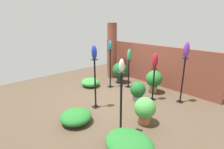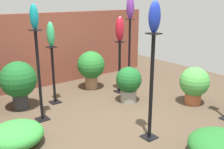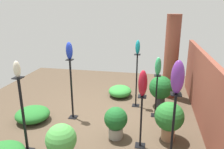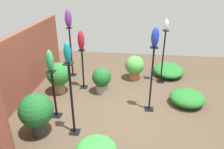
{
  "view_description": "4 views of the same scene",
  "coord_description": "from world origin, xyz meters",
  "px_view_note": "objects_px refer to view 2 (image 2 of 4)",
  "views": [
    {
      "loc": [
        4.19,
        -3.74,
        2.57
      ],
      "look_at": [
        0.06,
        0.01,
        0.86
      ],
      "focal_mm": 28.0,
      "sensor_mm": 36.0,
      "label": 1
    },
    {
      "loc": [
        -2.28,
        -3.17,
        1.97
      ],
      "look_at": [
        0.29,
        0.2,
        0.7
      ],
      "focal_mm": 42.0,
      "sensor_mm": 36.0,
      "label": 2
    },
    {
      "loc": [
        4.9,
        1.15,
        2.7
      ],
      "look_at": [
        -0.16,
        0.13,
        1.09
      ],
      "focal_mm": 35.0,
      "sensor_mm": 36.0,
      "label": 3
    },
    {
      "loc": [
        -4.13,
        -0.47,
        2.91
      ],
      "look_at": [
        0.13,
        0.06,
        0.89
      ],
      "focal_mm": 35.0,
      "sensor_mm": 36.0,
      "label": 4
    }
  ],
  "objects_px": {
    "potted_plant_front_left": "(194,83)",
    "potted_plant_front_right": "(129,82)",
    "potted_plant_mid_left": "(91,66)",
    "potted_plant_near_pillar": "(19,81)",
    "pedestal_teal": "(39,80)",
    "art_vase_jade": "(51,34)",
    "art_vase_ruby": "(120,29)",
    "pedestal_ruby": "(120,69)",
    "art_vase_teal": "(34,17)",
    "pedestal_jade": "(54,78)",
    "art_vase_cobalt": "(155,17)",
    "pedestal_cobalt": "(151,92)",
    "pedestal_violet": "(129,52)",
    "art_vase_violet": "(130,8)"
  },
  "relations": [
    {
      "from": "pedestal_ruby",
      "to": "pedestal_teal",
      "type": "height_order",
      "value": "pedestal_teal"
    },
    {
      "from": "art_vase_violet",
      "to": "potted_plant_near_pillar",
      "type": "xyz_separation_m",
      "value": [
        -2.72,
        -0.12,
        -1.2
      ]
    },
    {
      "from": "art_vase_violet",
      "to": "potted_plant_mid_left",
      "type": "height_order",
      "value": "art_vase_violet"
    },
    {
      "from": "potted_plant_front_left",
      "to": "potted_plant_front_right",
      "type": "distance_m",
      "value": 1.23
    },
    {
      "from": "pedestal_violet",
      "to": "art_vase_ruby",
      "type": "relative_size",
      "value": 2.91
    },
    {
      "from": "pedestal_violet",
      "to": "potted_plant_front_right",
      "type": "distance_m",
      "value": 1.45
    },
    {
      "from": "pedestal_ruby",
      "to": "art_vase_cobalt",
      "type": "bearing_deg",
      "value": -116.15
    },
    {
      "from": "potted_plant_mid_left",
      "to": "potted_plant_near_pillar",
      "type": "bearing_deg",
      "value": -174.76
    },
    {
      "from": "art_vase_ruby",
      "to": "potted_plant_front_right",
      "type": "height_order",
      "value": "art_vase_ruby"
    },
    {
      "from": "potted_plant_mid_left",
      "to": "potted_plant_front_right",
      "type": "height_order",
      "value": "potted_plant_mid_left"
    },
    {
      "from": "art_vase_ruby",
      "to": "art_vase_jade",
      "type": "height_order",
      "value": "art_vase_ruby"
    },
    {
      "from": "pedestal_jade",
      "to": "art_vase_cobalt",
      "type": "distance_m",
      "value": 2.44
    },
    {
      "from": "pedestal_violet",
      "to": "potted_plant_front_left",
      "type": "distance_m",
      "value": 1.91
    },
    {
      "from": "art_vase_ruby",
      "to": "potted_plant_near_pillar",
      "type": "distance_m",
      "value": 2.19
    },
    {
      "from": "pedestal_ruby",
      "to": "pedestal_cobalt",
      "type": "height_order",
      "value": "pedestal_cobalt"
    },
    {
      "from": "pedestal_violet",
      "to": "potted_plant_front_right",
      "type": "xyz_separation_m",
      "value": [
        -0.94,
        -1.07,
        -0.29
      ]
    },
    {
      "from": "pedestal_cobalt",
      "to": "art_vase_cobalt",
      "type": "height_order",
      "value": "art_vase_cobalt"
    },
    {
      "from": "art_vase_teal",
      "to": "art_vase_cobalt",
      "type": "bearing_deg",
      "value": -56.28
    },
    {
      "from": "pedestal_ruby",
      "to": "pedestal_teal",
      "type": "relative_size",
      "value": 0.73
    },
    {
      "from": "pedestal_cobalt",
      "to": "potted_plant_front_left",
      "type": "relative_size",
      "value": 2.11
    },
    {
      "from": "pedestal_jade",
      "to": "pedestal_teal",
      "type": "bearing_deg",
      "value": -131.95
    },
    {
      "from": "potted_plant_front_right",
      "to": "art_vase_jade",
      "type": "bearing_deg",
      "value": 144.85
    },
    {
      "from": "pedestal_ruby",
      "to": "potted_plant_mid_left",
      "type": "distance_m",
      "value": 0.66
    },
    {
      "from": "pedestal_cobalt",
      "to": "potted_plant_mid_left",
      "type": "relative_size",
      "value": 1.81
    },
    {
      "from": "art_vase_violet",
      "to": "pedestal_cobalt",
      "type": "bearing_deg",
      "value": -124.84
    },
    {
      "from": "pedestal_violet",
      "to": "art_vase_teal",
      "type": "height_order",
      "value": "art_vase_teal"
    },
    {
      "from": "potted_plant_mid_left",
      "to": "potted_plant_front_right",
      "type": "relative_size",
      "value": 1.21
    },
    {
      "from": "art_vase_jade",
      "to": "potted_plant_front_left",
      "type": "bearing_deg",
      "value": -38.36
    },
    {
      "from": "pedestal_violet",
      "to": "potted_plant_mid_left",
      "type": "xyz_separation_m",
      "value": [
        -1.08,
        0.03,
        -0.18
      ]
    },
    {
      "from": "potted_plant_near_pillar",
      "to": "potted_plant_front_right",
      "type": "bearing_deg",
      "value": -27.93
    },
    {
      "from": "pedestal_cobalt",
      "to": "art_vase_ruby",
      "type": "height_order",
      "value": "art_vase_ruby"
    },
    {
      "from": "pedestal_teal",
      "to": "art_vase_jade",
      "type": "distance_m",
      "value": 0.97
    },
    {
      "from": "art_vase_cobalt",
      "to": "art_vase_violet",
      "type": "relative_size",
      "value": 0.81
    },
    {
      "from": "pedestal_teal",
      "to": "art_vase_ruby",
      "type": "bearing_deg",
      "value": 8.09
    },
    {
      "from": "pedestal_violet",
      "to": "art_vase_jade",
      "type": "bearing_deg",
      "value": -173.32
    },
    {
      "from": "pedestal_cobalt",
      "to": "art_vase_jade",
      "type": "height_order",
      "value": "art_vase_jade"
    },
    {
      "from": "pedestal_jade",
      "to": "potted_plant_near_pillar",
      "type": "bearing_deg",
      "value": 168.62
    },
    {
      "from": "art_vase_cobalt",
      "to": "potted_plant_mid_left",
      "type": "distance_m",
      "value": 2.67
    },
    {
      "from": "art_vase_teal",
      "to": "potted_plant_front_right",
      "type": "height_order",
      "value": "art_vase_teal"
    },
    {
      "from": "art_vase_jade",
      "to": "potted_plant_front_right",
      "type": "distance_m",
      "value": 1.7
    },
    {
      "from": "art_vase_cobalt",
      "to": "art_vase_jade",
      "type": "relative_size",
      "value": 0.91
    },
    {
      "from": "art_vase_jade",
      "to": "potted_plant_mid_left",
      "type": "distance_m",
      "value": 1.33
    },
    {
      "from": "potted_plant_front_right",
      "to": "pedestal_jade",
      "type": "bearing_deg",
      "value": 144.85
    },
    {
      "from": "pedestal_violet",
      "to": "potted_plant_mid_left",
      "type": "relative_size",
      "value": 1.76
    },
    {
      "from": "potted_plant_mid_left",
      "to": "potted_plant_near_pillar",
      "type": "distance_m",
      "value": 1.64
    },
    {
      "from": "pedestal_jade",
      "to": "art_vase_ruby",
      "type": "relative_size",
      "value": 2.15
    },
    {
      "from": "potted_plant_near_pillar",
      "to": "pedestal_jade",
      "type": "bearing_deg",
      "value": -11.38
    },
    {
      "from": "pedestal_jade",
      "to": "art_vase_cobalt",
      "type": "relative_size",
      "value": 2.67
    },
    {
      "from": "art_vase_jade",
      "to": "potted_plant_front_left",
      "type": "xyz_separation_m",
      "value": [
        2.08,
        -1.65,
        -0.91
      ]
    },
    {
      "from": "potted_plant_front_right",
      "to": "potted_plant_near_pillar",
      "type": "distance_m",
      "value": 2.02
    }
  ]
}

